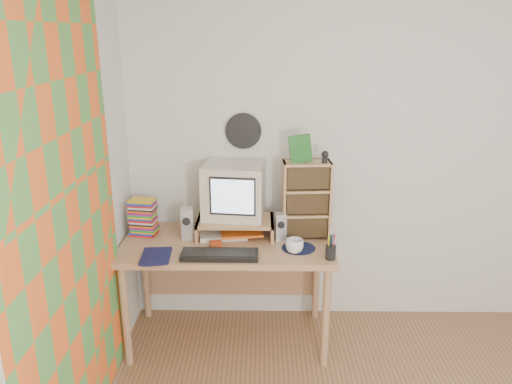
{
  "coord_description": "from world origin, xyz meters",
  "views": [
    {
      "loc": [
        -0.8,
        -1.69,
        2.09
      ],
      "look_at": [
        -0.84,
        1.33,
        1.11
      ],
      "focal_mm": 35.0,
      "sensor_mm": 36.0,
      "label": 1
    }
  ],
  "objects_px": {
    "dvd_stack": "(143,218)",
    "keyboard": "(220,255)",
    "mug": "(295,246)",
    "cd_rack": "(306,200)",
    "crt_monitor": "(234,191)",
    "diary": "(141,255)",
    "desk": "(228,256)"
  },
  "relations": [
    {
      "from": "dvd_stack",
      "to": "keyboard",
      "type": "bearing_deg",
      "value": -24.75
    },
    {
      "from": "mug",
      "to": "keyboard",
      "type": "bearing_deg",
      "value": -170.83
    },
    {
      "from": "dvd_stack",
      "to": "cd_rack",
      "type": "relative_size",
      "value": 0.45
    },
    {
      "from": "cd_rack",
      "to": "crt_monitor",
      "type": "bearing_deg",
      "value": 169.78
    },
    {
      "from": "keyboard",
      "to": "mug",
      "type": "relative_size",
      "value": 4.22
    },
    {
      "from": "keyboard",
      "to": "dvd_stack",
      "type": "bearing_deg",
      "value": 147.38
    },
    {
      "from": "crt_monitor",
      "to": "mug",
      "type": "relative_size",
      "value": 3.44
    },
    {
      "from": "crt_monitor",
      "to": "cd_rack",
      "type": "bearing_deg",
      "value": 0.57
    },
    {
      "from": "diary",
      "to": "cd_rack",
      "type": "bearing_deg",
      "value": 14.98
    },
    {
      "from": "crt_monitor",
      "to": "mug",
      "type": "bearing_deg",
      "value": -31.51
    },
    {
      "from": "dvd_stack",
      "to": "diary",
      "type": "relative_size",
      "value": 1.1
    },
    {
      "from": "desk",
      "to": "dvd_stack",
      "type": "distance_m",
      "value": 0.64
    },
    {
      "from": "dvd_stack",
      "to": "diary",
      "type": "distance_m",
      "value": 0.4
    },
    {
      "from": "cd_rack",
      "to": "diary",
      "type": "bearing_deg",
      "value": -164.66
    },
    {
      "from": "desk",
      "to": "diary",
      "type": "bearing_deg",
      "value": -147.46
    },
    {
      "from": "dvd_stack",
      "to": "mug",
      "type": "distance_m",
      "value": 1.06
    },
    {
      "from": "crt_monitor",
      "to": "diary",
      "type": "height_order",
      "value": "crt_monitor"
    },
    {
      "from": "desk",
      "to": "mug",
      "type": "bearing_deg",
      "value": -27.82
    },
    {
      "from": "crt_monitor",
      "to": "cd_rack",
      "type": "distance_m",
      "value": 0.49
    },
    {
      "from": "cd_rack",
      "to": "mug",
      "type": "relative_size",
      "value": 4.65
    },
    {
      "from": "desk",
      "to": "mug",
      "type": "relative_size",
      "value": 12.34
    },
    {
      "from": "desk",
      "to": "keyboard",
      "type": "distance_m",
      "value": 0.34
    },
    {
      "from": "desk",
      "to": "keyboard",
      "type": "xyz_separation_m",
      "value": [
        -0.03,
        -0.31,
        0.15
      ]
    },
    {
      "from": "mug",
      "to": "crt_monitor",
      "type": "bearing_deg",
      "value": 141.46
    },
    {
      "from": "desk",
      "to": "dvd_stack",
      "type": "bearing_deg",
      "value": 174.86
    },
    {
      "from": "keyboard",
      "to": "diary",
      "type": "relative_size",
      "value": 2.2
    },
    {
      "from": "dvd_stack",
      "to": "diary",
      "type": "bearing_deg",
      "value": -71.54
    },
    {
      "from": "cd_rack",
      "to": "diary",
      "type": "xyz_separation_m",
      "value": [
        -1.04,
        -0.36,
        -0.24
      ]
    },
    {
      "from": "diary",
      "to": "desk",
      "type": "bearing_deg",
      "value": 28.44
    },
    {
      "from": "desk",
      "to": "crt_monitor",
      "type": "bearing_deg",
      "value": 65.73
    },
    {
      "from": "diary",
      "to": "dvd_stack",
      "type": "bearing_deg",
      "value": 95.95
    },
    {
      "from": "dvd_stack",
      "to": "cd_rack",
      "type": "bearing_deg",
      "value": 7.33
    }
  ]
}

